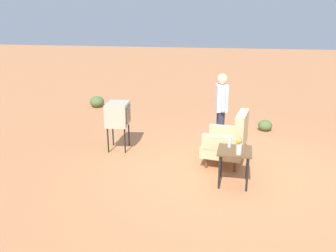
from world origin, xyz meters
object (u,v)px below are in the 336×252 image
(bottle_short_clear, at_px, (230,141))
(flower_vase, at_px, (239,146))
(side_table, at_px, (234,155))
(soda_can_blue, at_px, (240,145))
(person_standing, at_px, (221,107))
(armchair, at_px, (229,141))
(tv_on_stand, at_px, (118,114))

(bottle_short_clear, height_order, flower_vase, flower_vase)
(flower_vase, bearing_deg, bottle_short_clear, -152.11)
(side_table, xyz_separation_m, flower_vase, (0.19, 0.06, 0.24))
(bottle_short_clear, bearing_deg, soda_can_blue, 84.34)
(soda_can_blue, relative_size, flower_vase, 0.46)
(person_standing, relative_size, flower_vase, 6.19)
(person_standing, xyz_separation_m, soda_can_blue, (1.53, 0.43, -0.26))
(person_standing, height_order, soda_can_blue, person_standing)
(person_standing, bearing_deg, bottle_short_clear, 9.65)
(side_table, distance_m, soda_can_blue, 0.20)
(soda_can_blue, height_order, bottle_short_clear, bottle_short_clear)
(armchair, height_order, flower_vase, armchair)
(tv_on_stand, relative_size, bottle_short_clear, 5.15)
(side_table, bearing_deg, bottle_short_clear, -140.80)
(person_standing, height_order, bottle_short_clear, person_standing)
(soda_can_blue, bearing_deg, side_table, -38.22)
(armchair, xyz_separation_m, tv_on_stand, (-0.37, -2.35, 0.28))
(side_table, bearing_deg, flower_vase, 19.26)
(flower_vase, bearing_deg, person_standing, -167.06)
(side_table, relative_size, soda_can_blue, 5.08)
(flower_vase, bearing_deg, tv_on_stand, -117.89)
(soda_can_blue, xyz_separation_m, flower_vase, (0.28, -0.01, 0.09))
(armchair, height_order, bottle_short_clear, armchair)
(bottle_short_clear, bearing_deg, side_table, 39.20)
(armchair, height_order, side_table, armchair)
(armchair, relative_size, soda_can_blue, 8.69)
(person_standing, relative_size, soda_can_blue, 13.44)
(armchair, distance_m, bottle_short_clear, 0.71)
(side_table, distance_m, bottle_short_clear, 0.24)
(side_table, xyz_separation_m, person_standing, (-1.63, -0.35, 0.41))
(tv_on_stand, bearing_deg, armchair, 81.15)
(tv_on_stand, xyz_separation_m, person_standing, (-0.47, 2.13, 0.16))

